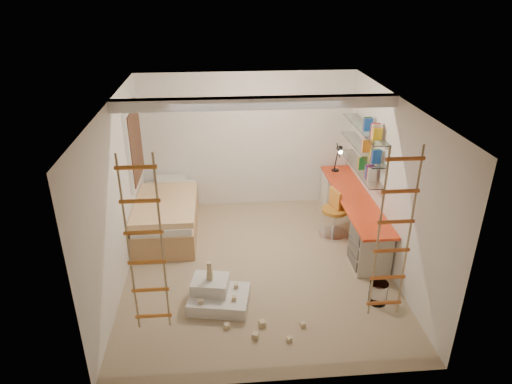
{
  "coord_description": "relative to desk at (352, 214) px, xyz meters",
  "views": [
    {
      "loc": [
        -0.53,
        -5.94,
        4.1
      ],
      "look_at": [
        0.0,
        0.3,
        1.15
      ],
      "focal_mm": 32.0,
      "sensor_mm": 36.0,
      "label": 1
    }
  ],
  "objects": [
    {
      "name": "bed",
      "position": [
        -3.2,
        0.36,
        -0.07
      ],
      "size": [
        1.02,
        2.0,
        0.69
      ],
      "color": "#AD7F51",
      "rests_on": "floor"
    },
    {
      "name": "rope_ladder_right",
      "position": [
        -0.37,
        -2.61,
        1.11
      ],
      "size": [
        0.41,
        0.04,
        2.13
      ],
      "primitive_type": null,
      "color": "#CA5A22",
      "rests_on": "ceiling"
    },
    {
      "name": "shelves",
      "position": [
        0.15,
        0.27,
        1.1
      ],
      "size": [
        0.25,
        1.8,
        0.71
      ],
      "color": "white",
      "rests_on": "wall_right"
    },
    {
      "name": "ceiling_beam",
      "position": [
        -1.72,
        -0.56,
        2.12
      ],
      "size": [
        4.0,
        0.18,
        0.16
      ],
      "primitive_type": "cube",
      "color": "white",
      "rests_on": "ceiling"
    },
    {
      "name": "waste_bin",
      "position": [
        -0.13,
        -1.86,
        -0.24
      ],
      "size": [
        0.26,
        0.26,
        0.32
      ],
      "primitive_type": "cylinder",
      "color": "white",
      "rests_on": "floor"
    },
    {
      "name": "toy_blocks",
      "position": [
        -2.07,
        -1.98,
        -0.18
      ],
      "size": [
        1.37,
        0.97,
        0.63
      ],
      "color": "#CCB284",
      "rests_on": "floor"
    },
    {
      "name": "window_frame",
      "position": [
        -3.69,
        0.64,
        1.15
      ],
      "size": [
        0.06,
        1.15,
        1.35
      ],
      "primitive_type": "cube",
      "color": "white",
      "rests_on": "wall_left"
    },
    {
      "name": "play_platform",
      "position": [
        -2.36,
        -1.7,
        -0.27
      ],
      "size": [
        0.9,
        0.75,
        0.36
      ],
      "color": "silver",
      "rests_on": "floor"
    },
    {
      "name": "desk",
      "position": [
        0.0,
        0.0,
        0.0
      ],
      "size": [
        0.56,
        2.8,
        0.75
      ],
      "color": "#EC411B",
      "rests_on": "floor"
    },
    {
      "name": "task_lamp",
      "position": [
        -0.05,
        0.96,
        0.73
      ],
      "size": [
        0.14,
        0.36,
        0.57
      ],
      "color": "black",
      "rests_on": "desk"
    },
    {
      "name": "floor",
      "position": [
        -1.72,
        -0.86,
        -0.4
      ],
      "size": [
        4.5,
        4.5,
        0.0
      ],
      "primitive_type": "plane",
      "color": "#9C8964",
      "rests_on": "ground"
    },
    {
      "name": "window_blind",
      "position": [
        -3.65,
        0.64,
        1.15
      ],
      "size": [
        0.02,
        1.0,
        1.2
      ],
      "primitive_type": "cube",
      "color": "#4C2D1E",
      "rests_on": "window_frame"
    },
    {
      "name": "books",
      "position": [
        0.15,
        0.27,
        1.21
      ],
      "size": [
        0.14,
        0.58,
        0.92
      ],
      "color": "white",
      "rests_on": "shelves"
    },
    {
      "name": "rope_ladder_left",
      "position": [
        -3.07,
        -2.61,
        1.11
      ],
      "size": [
        0.41,
        0.04,
        2.13
      ],
      "primitive_type": null,
      "color": "orange",
      "rests_on": "ceiling"
    },
    {
      "name": "swivel_chair",
      "position": [
        -0.32,
        -0.02,
        -0.09
      ],
      "size": [
        0.63,
        0.63,
        0.86
      ],
      "color": "#B67323",
      "rests_on": "floor"
    }
  ]
}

